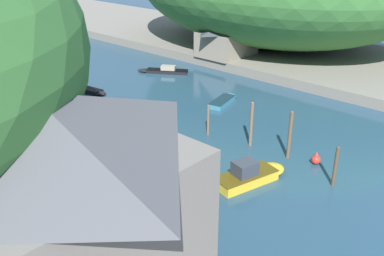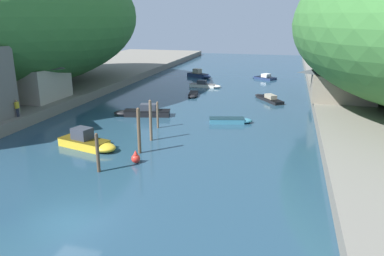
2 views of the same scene
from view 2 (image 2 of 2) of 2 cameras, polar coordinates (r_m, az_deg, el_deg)
water_surface at (r=48.04m, az=1.06°, el=3.93°), size 130.00×130.00×0.00m
left_bank at (r=58.84m, az=-23.30°, el=5.49°), size 22.00×120.00×1.10m
hillside_left at (r=57.91m, az=-25.95°, el=15.04°), size 31.45×44.03×18.90m
boathouse_shed at (r=47.91m, az=-22.67°, el=7.32°), size 5.65×7.05×5.35m
right_bank_cottage at (r=46.98m, az=22.04°, el=6.61°), size 7.47×5.58×4.39m
boat_yellow_tender at (r=38.91m, az=6.11°, el=1.15°), size 4.62×2.30×0.51m
boat_red_skiff at (r=58.40m, az=2.08°, el=6.55°), size 4.98×1.52×1.08m
boat_white_cruiser at (r=51.69m, az=0.16°, el=5.09°), size 1.59×3.70×0.44m
boat_far_upstream at (r=67.49m, az=10.87°, el=7.60°), size 4.67×3.99×0.96m
boat_moored_right at (r=41.78m, az=-7.69°, el=2.42°), size 6.41×2.87×1.35m
boat_open_rowboat at (r=32.40m, az=-15.48°, el=-2.12°), size 5.69×3.03×1.66m
boat_small_dinghy at (r=67.91m, az=1.18°, el=8.10°), size 5.00×3.59×1.51m
boat_mid_channel at (r=50.17m, az=11.46°, el=4.47°), size 4.43×5.87×0.91m
mooring_post_nearest at (r=27.05m, az=-14.19°, el=-3.64°), size 0.24×0.24×2.89m
mooring_post_second at (r=29.96m, az=-8.10°, el=-0.41°), size 0.27×0.27×3.77m
mooring_post_middle at (r=32.97m, az=-6.32°, el=1.18°), size 0.25×0.25×3.69m
mooring_post_fourth at (r=36.78m, az=-5.26°, el=2.02°), size 0.21×0.21×2.67m
channel_buoy_near at (r=28.51m, az=-8.57°, el=-4.53°), size 0.67×0.67×1.00m
person_by_boathouse at (r=40.44m, az=-25.10°, el=2.92°), size 0.27×0.40×1.69m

